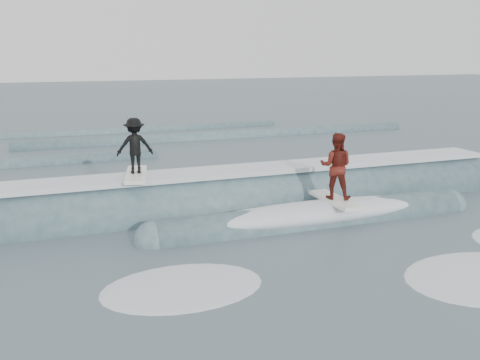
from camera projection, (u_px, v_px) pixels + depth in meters
name	position (u px, v px, depth m)	size (l,w,h in m)	color
ground	(309.00, 274.00, 11.40)	(160.00, 160.00, 0.00)	#41535F
breaking_wave	(241.00, 209.00, 15.97)	(20.91, 3.92, 2.28)	#395861
surfer_black	(135.00, 149.00, 14.80)	(1.03, 2.07, 1.64)	white
surfer_red	(336.00, 169.00, 14.63)	(1.12, 2.01, 1.92)	white
whitewater	(391.00, 295.00, 10.41)	(17.43, 7.69, 0.10)	silver
far_swells	(101.00, 146.00, 26.67)	(37.74, 8.65, 0.80)	#395861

